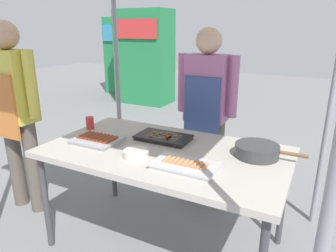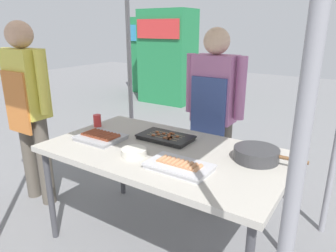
{
  "view_description": "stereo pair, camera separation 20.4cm",
  "coord_description": "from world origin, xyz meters",
  "px_view_note": "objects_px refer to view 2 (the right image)",
  "views": [
    {
      "loc": [
        0.89,
        -1.68,
        1.53
      ],
      "look_at": [
        0.0,
        0.05,
        0.9
      ],
      "focal_mm": 32.91,
      "sensor_mm": 36.0,
      "label": 1
    },
    {
      "loc": [
        1.07,
        -1.58,
        1.53
      ],
      "look_at": [
        0.0,
        0.05,
        0.9
      ],
      "focal_mm": 32.91,
      "sensor_mm": 36.0,
      "label": 2
    }
  ],
  "objects_px": {
    "stall_table": "(164,157)",
    "neighbor_stall_left": "(149,55)",
    "tray_pork_links": "(179,166)",
    "neighbor_stall_right": "(168,57)",
    "vendor_woman": "(214,107)",
    "cooking_wok": "(257,154)",
    "drink_cup_near_edge": "(97,121)",
    "customer_nearby": "(28,101)",
    "tray_grilled_sausages": "(101,137)",
    "condiment_bowl": "(134,152)",
    "tray_meat_skewers": "(166,137)"
  },
  "relations": [
    {
      "from": "tray_pork_links",
      "to": "neighbor_stall_right",
      "type": "bearing_deg",
      "value": 124.1
    },
    {
      "from": "tray_grilled_sausages",
      "to": "neighbor_stall_left",
      "type": "xyz_separation_m",
      "value": [
        -2.96,
        4.55,
        0.11
      ]
    },
    {
      "from": "condiment_bowl",
      "to": "customer_nearby",
      "type": "relative_size",
      "value": 0.1
    },
    {
      "from": "stall_table",
      "to": "vendor_woman",
      "type": "distance_m",
      "value": 0.73
    },
    {
      "from": "drink_cup_near_edge",
      "to": "customer_nearby",
      "type": "bearing_deg",
      "value": -158.78
    },
    {
      "from": "drink_cup_near_edge",
      "to": "tray_pork_links",
      "type": "bearing_deg",
      "value": -17.9
    },
    {
      "from": "drink_cup_near_edge",
      "to": "vendor_woman",
      "type": "relative_size",
      "value": 0.06
    },
    {
      "from": "tray_pork_links",
      "to": "customer_nearby",
      "type": "height_order",
      "value": "customer_nearby"
    },
    {
      "from": "customer_nearby",
      "to": "tray_meat_skewers",
      "type": "bearing_deg",
      "value": 12.56
    },
    {
      "from": "customer_nearby",
      "to": "neighbor_stall_left",
      "type": "relative_size",
      "value": 0.91
    },
    {
      "from": "stall_table",
      "to": "drink_cup_near_edge",
      "type": "relative_size",
      "value": 16.18
    },
    {
      "from": "neighbor_stall_right",
      "to": "tray_grilled_sausages",
      "type": "bearing_deg",
      "value": -62.98
    },
    {
      "from": "tray_grilled_sausages",
      "to": "customer_nearby",
      "type": "relative_size",
      "value": 0.2
    },
    {
      "from": "cooking_wok",
      "to": "neighbor_stall_right",
      "type": "height_order",
      "value": "neighbor_stall_right"
    },
    {
      "from": "customer_nearby",
      "to": "cooking_wok",
      "type": "bearing_deg",
      "value": 8.25
    },
    {
      "from": "cooking_wok",
      "to": "vendor_woman",
      "type": "bearing_deg",
      "value": 135.51
    },
    {
      "from": "cooking_wok",
      "to": "neighbor_stall_right",
      "type": "relative_size",
      "value": 0.23
    },
    {
      "from": "tray_grilled_sausages",
      "to": "vendor_woman",
      "type": "xyz_separation_m",
      "value": [
        0.51,
        0.8,
        0.13
      ]
    },
    {
      "from": "tray_pork_links",
      "to": "drink_cup_near_edge",
      "type": "distance_m",
      "value": 1.02
    },
    {
      "from": "tray_grilled_sausages",
      "to": "customer_nearby",
      "type": "distance_m",
      "value": 0.84
    },
    {
      "from": "tray_pork_links",
      "to": "vendor_woman",
      "type": "xyz_separation_m",
      "value": [
        -0.21,
        0.9,
        0.13
      ]
    },
    {
      "from": "cooking_wok",
      "to": "drink_cup_near_edge",
      "type": "xyz_separation_m",
      "value": [
        -1.3,
        -0.05,
        0.01
      ]
    },
    {
      "from": "tray_pork_links",
      "to": "customer_nearby",
      "type": "distance_m",
      "value": 1.56
    },
    {
      "from": "tray_grilled_sausages",
      "to": "condiment_bowl",
      "type": "xyz_separation_m",
      "value": [
        0.38,
        -0.09,
        0.0
      ]
    },
    {
      "from": "vendor_woman",
      "to": "tray_grilled_sausages",
      "type": "bearing_deg",
      "value": 57.48
    },
    {
      "from": "customer_nearby",
      "to": "vendor_woman",
      "type": "bearing_deg",
      "value": 31.19
    },
    {
      "from": "neighbor_stall_right",
      "to": "vendor_woman",
      "type": "bearing_deg",
      "value": -51.22
    },
    {
      "from": "condiment_bowl",
      "to": "drink_cup_near_edge",
      "type": "distance_m",
      "value": 0.7
    },
    {
      "from": "drink_cup_near_edge",
      "to": "cooking_wok",
      "type": "bearing_deg",
      "value": 2.18
    },
    {
      "from": "tray_pork_links",
      "to": "drink_cup_near_edge",
      "type": "height_order",
      "value": "drink_cup_near_edge"
    },
    {
      "from": "tray_grilled_sausages",
      "to": "tray_meat_skewers",
      "type": "relative_size",
      "value": 0.81
    },
    {
      "from": "stall_table",
      "to": "cooking_wok",
      "type": "distance_m",
      "value": 0.6
    },
    {
      "from": "tray_pork_links",
      "to": "condiment_bowl",
      "type": "height_order",
      "value": "same"
    },
    {
      "from": "stall_table",
      "to": "customer_nearby",
      "type": "distance_m",
      "value": 1.33
    },
    {
      "from": "tray_meat_skewers",
      "to": "tray_pork_links",
      "type": "relative_size",
      "value": 1.03
    },
    {
      "from": "vendor_woman",
      "to": "tray_meat_skewers",
      "type": "bearing_deg",
      "value": 77.38
    },
    {
      "from": "drink_cup_near_edge",
      "to": "vendor_woman",
      "type": "bearing_deg",
      "value": 37.57
    },
    {
      "from": "cooking_wok",
      "to": "customer_nearby",
      "type": "bearing_deg",
      "value": -171.75
    },
    {
      "from": "tray_grilled_sausages",
      "to": "neighbor_stall_right",
      "type": "relative_size",
      "value": 0.17
    },
    {
      "from": "stall_table",
      "to": "neighbor_stall_left",
      "type": "distance_m",
      "value": 5.63
    },
    {
      "from": "condiment_bowl",
      "to": "vendor_woman",
      "type": "bearing_deg",
      "value": 82.03
    },
    {
      "from": "drink_cup_near_edge",
      "to": "customer_nearby",
      "type": "xyz_separation_m",
      "value": [
        -0.57,
        -0.22,
        0.13
      ]
    },
    {
      "from": "stall_table",
      "to": "neighbor_stall_left",
      "type": "relative_size",
      "value": 0.92
    },
    {
      "from": "stall_table",
      "to": "neighbor_stall_right",
      "type": "height_order",
      "value": "neighbor_stall_right"
    },
    {
      "from": "drink_cup_near_edge",
      "to": "neighbor_stall_right",
      "type": "xyz_separation_m",
      "value": [
        -1.75,
        3.7,
        0.14
      ]
    },
    {
      "from": "condiment_bowl",
      "to": "vendor_woman",
      "type": "xyz_separation_m",
      "value": [
        0.12,
        0.89,
        0.12
      ]
    },
    {
      "from": "neighbor_stall_left",
      "to": "customer_nearby",
      "type": "bearing_deg",
      "value": -64.91
    },
    {
      "from": "tray_pork_links",
      "to": "condiment_bowl",
      "type": "relative_size",
      "value": 2.33
    },
    {
      "from": "tray_meat_skewers",
      "to": "neighbor_stall_left",
      "type": "xyz_separation_m",
      "value": [
        -3.35,
        4.29,
        0.11
      ]
    },
    {
      "from": "condiment_bowl",
      "to": "neighbor_stall_left",
      "type": "relative_size",
      "value": 0.09
    }
  ]
}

